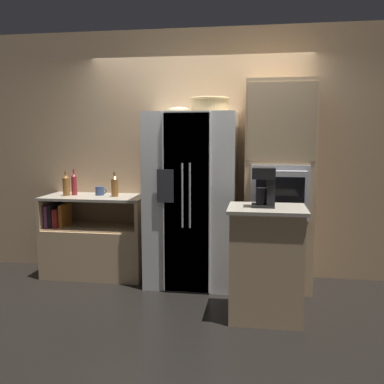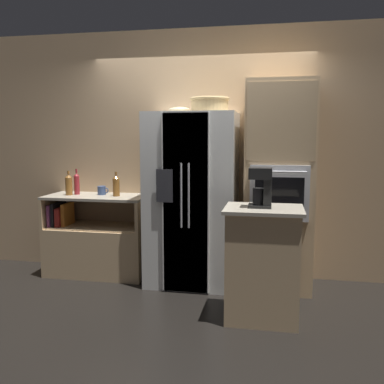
{
  "view_description": "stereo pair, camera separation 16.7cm",
  "coord_description": "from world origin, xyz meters",
  "px_view_note": "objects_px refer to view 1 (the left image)",
  "views": [
    {
      "loc": [
        0.67,
        -4.43,
        1.62
      ],
      "look_at": [
        -0.02,
        -0.0,
        1.02
      ],
      "focal_mm": 40.0,
      "sensor_mm": 36.0,
      "label": 1
    },
    {
      "loc": [
        0.84,
        -4.4,
        1.62
      ],
      "look_at": [
        -0.02,
        -0.0,
        1.02
      ],
      "focal_mm": 40.0,
      "sensor_mm": 36.0,
      "label": 2
    }
  ],
  "objects_px": {
    "bottle_wide": "(74,184)",
    "mug": "(100,191)",
    "bottle_tall": "(66,185)",
    "coffee_maker": "(266,185)",
    "bottle_short": "(115,186)",
    "wall_oven": "(278,186)",
    "wicker_basket": "(210,104)",
    "refrigerator": "(192,199)",
    "fruit_bowl": "(179,110)"
  },
  "relations": [
    {
      "from": "refrigerator",
      "to": "fruit_bowl",
      "type": "height_order",
      "value": "fruit_bowl"
    },
    {
      "from": "refrigerator",
      "to": "mug",
      "type": "relative_size",
      "value": 13.94
    },
    {
      "from": "wicker_basket",
      "to": "mug",
      "type": "bearing_deg",
      "value": 171.02
    },
    {
      "from": "refrigerator",
      "to": "fruit_bowl",
      "type": "bearing_deg",
      "value": 162.86
    },
    {
      "from": "bottle_short",
      "to": "mug",
      "type": "xyz_separation_m",
      "value": [
        -0.21,
        0.08,
        -0.07
      ]
    },
    {
      "from": "wall_oven",
      "to": "bottle_tall",
      "type": "height_order",
      "value": "wall_oven"
    },
    {
      "from": "bottle_wide",
      "to": "mug",
      "type": "xyz_separation_m",
      "value": [
        0.3,
        0.03,
        -0.08
      ]
    },
    {
      "from": "mug",
      "to": "bottle_tall",
      "type": "bearing_deg",
      "value": -164.69
    },
    {
      "from": "refrigerator",
      "to": "coffee_maker",
      "type": "bearing_deg",
      "value": -46.11
    },
    {
      "from": "refrigerator",
      "to": "coffee_maker",
      "type": "xyz_separation_m",
      "value": [
        0.77,
        -0.8,
        0.26
      ]
    },
    {
      "from": "refrigerator",
      "to": "bottle_short",
      "type": "xyz_separation_m",
      "value": [
        -0.89,
        0.07,
        0.13
      ]
    },
    {
      "from": "wall_oven",
      "to": "bottle_short",
      "type": "relative_size",
      "value": 7.8
    },
    {
      "from": "fruit_bowl",
      "to": "bottle_wide",
      "type": "bearing_deg",
      "value": 176.82
    },
    {
      "from": "mug",
      "to": "wicker_basket",
      "type": "bearing_deg",
      "value": -8.98
    },
    {
      "from": "bottle_tall",
      "to": "bottle_wide",
      "type": "distance_m",
      "value": 0.09
    },
    {
      "from": "mug",
      "to": "bottle_short",
      "type": "bearing_deg",
      "value": -20.83
    },
    {
      "from": "wall_oven",
      "to": "bottle_wide",
      "type": "xyz_separation_m",
      "value": [
        -2.31,
        0.07,
        -0.03
      ]
    },
    {
      "from": "wicker_basket",
      "to": "bottle_short",
      "type": "relative_size",
      "value": 1.46
    },
    {
      "from": "wicker_basket",
      "to": "bottle_wide",
      "type": "xyz_separation_m",
      "value": [
        -1.59,
        0.17,
        -0.88
      ]
    },
    {
      "from": "coffee_maker",
      "to": "wicker_basket",
      "type": "bearing_deg",
      "value": 127.67
    },
    {
      "from": "wicker_basket",
      "to": "fruit_bowl",
      "type": "height_order",
      "value": "wicker_basket"
    },
    {
      "from": "mug",
      "to": "coffee_maker",
      "type": "xyz_separation_m",
      "value": [
        1.87,
        -0.95,
        0.21
      ]
    },
    {
      "from": "bottle_wide",
      "to": "wall_oven",
      "type": "bearing_deg",
      "value": -1.77
    },
    {
      "from": "fruit_bowl",
      "to": "bottle_tall",
      "type": "xyz_separation_m",
      "value": [
        -1.31,
        0.0,
        -0.83
      ]
    },
    {
      "from": "wall_oven",
      "to": "fruit_bowl",
      "type": "height_order",
      "value": "wall_oven"
    },
    {
      "from": "wall_oven",
      "to": "bottle_short",
      "type": "bearing_deg",
      "value": 179.19
    },
    {
      "from": "bottle_tall",
      "to": "coffee_maker",
      "type": "relative_size",
      "value": 0.82
    },
    {
      "from": "wall_oven",
      "to": "coffee_maker",
      "type": "xyz_separation_m",
      "value": [
        -0.15,
        -0.85,
        0.1
      ]
    },
    {
      "from": "wall_oven",
      "to": "coffee_maker",
      "type": "distance_m",
      "value": 0.87
    },
    {
      "from": "refrigerator",
      "to": "wicker_basket",
      "type": "bearing_deg",
      "value": -16.16
    },
    {
      "from": "wicker_basket",
      "to": "bottle_tall",
      "type": "bearing_deg",
      "value": 176.37
    },
    {
      "from": "bottle_wide",
      "to": "wicker_basket",
      "type": "bearing_deg",
      "value": -6.17
    },
    {
      "from": "wicker_basket",
      "to": "bottle_wide",
      "type": "bearing_deg",
      "value": 173.83
    },
    {
      "from": "wall_oven",
      "to": "wicker_basket",
      "type": "bearing_deg",
      "value": -172.1
    },
    {
      "from": "bottle_tall",
      "to": "bottle_short",
      "type": "relative_size",
      "value": 1.01
    },
    {
      "from": "wall_oven",
      "to": "bottle_wide",
      "type": "bearing_deg",
      "value": 178.23
    },
    {
      "from": "wicker_basket",
      "to": "mug",
      "type": "height_order",
      "value": "wicker_basket"
    },
    {
      "from": "bottle_short",
      "to": "mug",
      "type": "height_order",
      "value": "bottle_short"
    },
    {
      "from": "refrigerator",
      "to": "bottle_wide",
      "type": "height_order",
      "value": "refrigerator"
    },
    {
      "from": "wall_oven",
      "to": "fruit_bowl",
      "type": "bearing_deg",
      "value": 179.88
    },
    {
      "from": "bottle_wide",
      "to": "mug",
      "type": "relative_size",
      "value": 2.25
    },
    {
      "from": "fruit_bowl",
      "to": "bottle_tall",
      "type": "distance_m",
      "value": 1.55
    },
    {
      "from": "fruit_bowl",
      "to": "mug",
      "type": "xyz_separation_m",
      "value": [
        -0.95,
        0.1,
        -0.9
      ]
    },
    {
      "from": "wall_oven",
      "to": "bottle_tall",
      "type": "bearing_deg",
      "value": 179.89
    },
    {
      "from": "bottle_short",
      "to": "wall_oven",
      "type": "bearing_deg",
      "value": -0.81
    },
    {
      "from": "fruit_bowl",
      "to": "wicker_basket",
      "type": "bearing_deg",
      "value": -16.58
    },
    {
      "from": "wall_oven",
      "to": "mug",
      "type": "height_order",
      "value": "wall_oven"
    },
    {
      "from": "refrigerator",
      "to": "coffee_maker",
      "type": "distance_m",
      "value": 1.15
    },
    {
      "from": "bottle_tall",
      "to": "bottle_wide",
      "type": "xyz_separation_m",
      "value": [
        0.07,
        0.07,
        0.0
      ]
    },
    {
      "from": "mug",
      "to": "wall_oven",
      "type": "bearing_deg",
      "value": -2.95
    }
  ]
}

